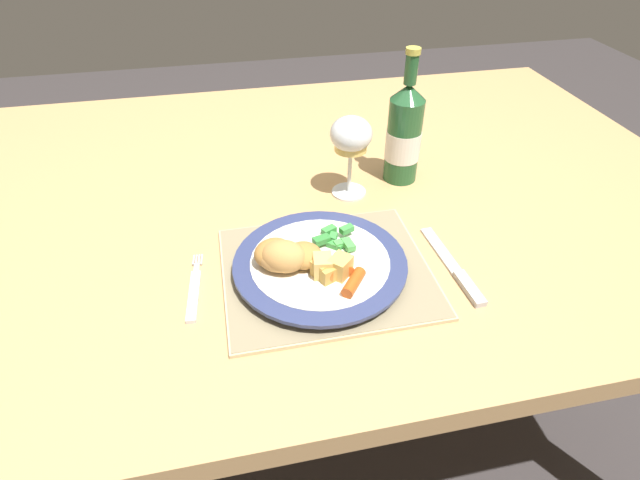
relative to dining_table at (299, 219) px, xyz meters
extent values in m
plane|color=#383333|center=(0.00, 0.00, -0.67)|extent=(6.00, 6.00, 0.00)
cube|color=tan|center=(0.00, 0.00, 0.06)|extent=(1.54, 1.02, 0.04)
cube|color=tan|center=(-0.72, 0.45, -0.31)|extent=(0.06, 0.06, 0.70)
cube|color=tan|center=(0.72, 0.45, -0.31)|extent=(0.06, 0.06, 0.70)
cube|color=#CCB789|center=(0.00, -0.25, 0.08)|extent=(0.30, 0.26, 0.01)
cube|color=gray|center=(0.00, -0.25, 0.08)|extent=(0.30, 0.26, 0.00)
cylinder|color=white|center=(-0.01, -0.25, 0.09)|extent=(0.21, 0.21, 0.01)
cylinder|color=navy|center=(-0.01, -0.25, 0.10)|extent=(0.25, 0.25, 0.01)
cylinder|color=white|center=(-0.01, -0.25, 0.10)|extent=(0.20, 0.20, 0.00)
ellipsoid|color=#B77F3D|center=(-0.08, -0.24, 0.12)|extent=(0.07, 0.07, 0.04)
ellipsoid|color=#B77F3D|center=(-0.03, -0.25, 0.12)|extent=(0.07, 0.07, 0.03)
ellipsoid|color=tan|center=(-0.06, -0.25, 0.12)|extent=(0.08, 0.07, 0.04)
ellipsoid|color=tan|center=(-0.07, -0.25, 0.12)|extent=(0.06, 0.05, 0.04)
cube|color=green|center=(0.02, -0.21, 0.10)|extent=(0.02, 0.02, 0.01)
cube|color=#4CA84C|center=(0.03, -0.22, 0.11)|extent=(0.02, 0.02, 0.01)
cube|color=#338438|center=(0.00, -0.21, 0.11)|extent=(0.03, 0.02, 0.01)
cube|color=green|center=(0.04, -0.20, 0.11)|extent=(0.02, 0.02, 0.01)
cube|color=green|center=(0.02, -0.22, 0.10)|extent=(0.03, 0.03, 0.01)
cube|color=#4CA84C|center=(0.04, -0.23, 0.11)|extent=(0.02, 0.03, 0.01)
cube|color=green|center=(0.02, -0.19, 0.11)|extent=(0.03, 0.02, 0.01)
cylinder|color=#CC5119|center=(0.02, -0.31, 0.11)|extent=(0.04, 0.05, 0.02)
cylinder|color=orange|center=(0.02, -0.27, 0.11)|extent=(0.02, 0.04, 0.02)
cylinder|color=#CC5119|center=(0.00, -0.28, 0.11)|extent=(0.04, 0.04, 0.02)
cylinder|color=orange|center=(-0.01, -0.28, 0.11)|extent=(0.04, 0.04, 0.02)
cube|color=silver|center=(-0.19, -0.26, 0.08)|extent=(0.02, 0.10, 0.01)
cube|color=silver|center=(-0.19, -0.20, 0.08)|extent=(0.01, 0.02, 0.01)
cube|color=silver|center=(-0.18, -0.18, 0.08)|extent=(0.00, 0.02, 0.00)
cube|color=silver|center=(-0.18, -0.18, 0.08)|extent=(0.00, 0.02, 0.00)
cube|color=silver|center=(-0.19, -0.18, 0.08)|extent=(0.00, 0.02, 0.00)
cube|color=silver|center=(-0.19, -0.18, 0.08)|extent=(0.00, 0.02, 0.00)
cube|color=silver|center=(0.19, -0.24, 0.08)|extent=(0.02, 0.11, 0.00)
cube|color=#B2B2B7|center=(0.19, -0.33, 0.08)|extent=(0.02, 0.07, 0.01)
cylinder|color=silver|center=(0.09, -0.04, 0.08)|extent=(0.06, 0.06, 0.00)
cylinder|color=silver|center=(0.09, -0.04, 0.12)|extent=(0.01, 0.01, 0.08)
ellipsoid|color=silver|center=(0.09, -0.04, 0.19)|extent=(0.07, 0.07, 0.06)
cylinder|color=#EACC66|center=(0.09, -0.04, 0.18)|extent=(0.06, 0.06, 0.03)
cylinder|color=#23562D|center=(0.20, -0.01, 0.15)|extent=(0.06, 0.06, 0.16)
cone|color=#23562D|center=(0.20, -0.01, 0.24)|extent=(0.06, 0.06, 0.03)
cylinder|color=#23562D|center=(0.20, -0.01, 0.28)|extent=(0.02, 0.02, 0.05)
cylinder|color=#BFB74C|center=(0.20, -0.01, 0.31)|extent=(0.03, 0.03, 0.01)
cylinder|color=white|center=(0.20, -0.01, 0.14)|extent=(0.06, 0.06, 0.05)
cube|color=#DBB256|center=(0.01, -0.28, 0.12)|extent=(0.04, 0.04, 0.03)
cube|color=gold|center=(-0.01, -0.28, 0.11)|extent=(0.03, 0.03, 0.02)
cube|color=gold|center=(-0.01, -0.29, 0.11)|extent=(0.03, 0.03, 0.02)
cube|color=#E5BC66|center=(-0.01, -0.28, 0.12)|extent=(0.03, 0.03, 0.03)
camera|label=1|loc=(-0.12, -0.79, 0.57)|focal=28.00mm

